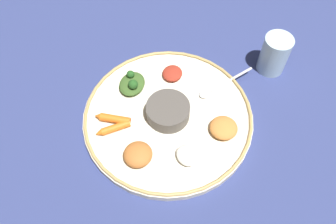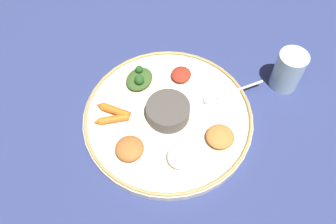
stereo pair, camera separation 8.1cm
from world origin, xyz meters
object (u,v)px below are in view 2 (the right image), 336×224
object	(u,v)px
center_bowl	(168,111)
drinking_glass	(287,72)
carrot_outer	(112,119)
greens_pile	(139,79)
carrot_near_spoon	(113,110)
spoon	(224,95)

from	to	relation	value
center_bowl	drinking_glass	bearing A→B (deg)	110.31
carrot_outer	greens_pile	bearing A→B (deg)	153.01
carrot_near_spoon	drinking_glass	xyz separation A→B (m)	(-0.10, 0.43, 0.02)
spoon	greens_pile	world-z (taller)	greens_pile
drinking_glass	carrot_outer	bearing A→B (deg)	-73.57
spoon	carrot_near_spoon	xyz separation A→B (m)	(0.05, -0.27, 0.01)
spoon	carrot_near_spoon	size ratio (longest dim) A/B	1.83
carrot_near_spoon	carrot_outer	world-z (taller)	carrot_near_spoon
greens_pile	drinking_glass	size ratio (longest dim) A/B	0.91
greens_pile	carrot_near_spoon	size ratio (longest dim) A/B	1.11
carrot_near_spoon	center_bowl	bearing A→B (deg)	86.03
greens_pile	drinking_glass	world-z (taller)	drinking_glass
spoon	greens_pile	xyz separation A→B (m)	(-0.04, -0.21, 0.01)
spoon	carrot_outer	bearing A→B (deg)	-74.66
center_bowl	drinking_glass	size ratio (longest dim) A/B	0.97
center_bowl	greens_pile	xyz separation A→B (m)	(-0.10, -0.07, -0.01)
carrot_near_spoon	drinking_glass	bearing A→B (deg)	103.30
carrot_outer	carrot_near_spoon	bearing A→B (deg)	176.58
center_bowl	greens_pile	world-z (taller)	greens_pile
spoon	drinking_glass	bearing A→B (deg)	108.24
center_bowl	spoon	distance (m)	0.15
drinking_glass	spoon	bearing A→B (deg)	-71.76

